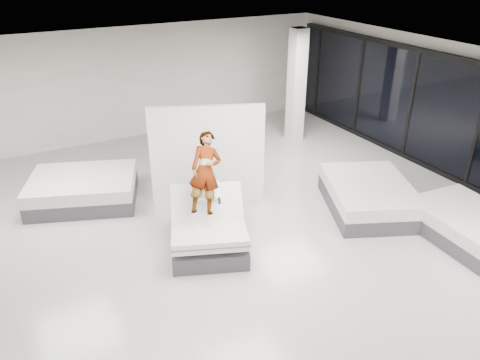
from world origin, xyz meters
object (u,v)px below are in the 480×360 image
at_px(remote, 219,201).
at_px(flat_bed_right_far, 369,196).
at_px(person, 206,184).
at_px(divider_panel, 208,155).
at_px(hero_bed, 208,231).
at_px(flat_bed_left_far, 83,189).
at_px(flat_bed_right_near, 468,225).
at_px(column, 296,86).

bearing_deg(remote, flat_bed_right_far, 17.17).
bearing_deg(person, divider_panel, 85.53).
xyz_separation_m(hero_bed, flat_bed_right_far, (3.66, -0.35, -0.04)).
height_order(divider_panel, flat_bed_left_far, divider_panel).
height_order(hero_bed, person, person).
distance_m(remote, flat_bed_right_near, 4.89).
bearing_deg(column, divider_panel, -149.48).
distance_m(remote, divider_panel, 1.81).
bearing_deg(flat_bed_left_far, remote, -57.41).
relative_size(hero_bed, column, 0.68).
height_order(flat_bed_left_far, column, column).
bearing_deg(hero_bed, flat_bed_right_far, -5.48).
bearing_deg(hero_bed, flat_bed_left_far, 120.68).
xyz_separation_m(flat_bed_right_far, column, (0.91, 4.22, 1.29)).
bearing_deg(hero_bed, divider_panel, 65.04).
bearing_deg(column, person, -141.35).
bearing_deg(remote, column, 63.51).
distance_m(remote, flat_bed_right_far, 3.54).
height_order(hero_bed, remote, hero_bed).
xyz_separation_m(person, flat_bed_left_far, (-1.84, 2.60, -0.86)).
height_order(divider_panel, column, column).
xyz_separation_m(person, column, (4.45, 3.56, 0.43)).
bearing_deg(column, flat_bed_right_far, -102.22).
bearing_deg(person, flat_bed_right_near, -7.36).
height_order(hero_bed, flat_bed_left_far, hero_bed).
xyz_separation_m(remote, flat_bed_right_near, (4.39, -2.04, -0.71)).
distance_m(hero_bed, flat_bed_left_far, 3.38).
relative_size(person, flat_bed_right_near, 0.74).
bearing_deg(person, flat_bed_right_far, 10.80).
relative_size(flat_bed_right_far, flat_bed_left_far, 1.01).
xyz_separation_m(remote, column, (4.37, 3.97, 0.61)).
xyz_separation_m(hero_bed, flat_bed_right_near, (4.59, -2.14, -0.07)).
height_order(hero_bed, divider_panel, divider_panel).
bearing_deg(column, hero_bed, -139.78).
xyz_separation_m(flat_bed_left_far, column, (6.29, 0.96, 1.29)).
xyz_separation_m(flat_bed_right_far, flat_bed_left_far, (-5.38, 3.25, 0.00)).
bearing_deg(flat_bed_right_far, divider_panel, 145.95).
height_order(flat_bed_right_far, flat_bed_left_far, flat_bed_left_far).
bearing_deg(flat_bed_right_far, flat_bed_right_near, -62.49).
height_order(person, flat_bed_left_far, person).
bearing_deg(flat_bed_left_far, person, -54.66).
height_order(remote, flat_bed_left_far, remote).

